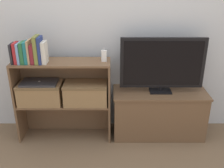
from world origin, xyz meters
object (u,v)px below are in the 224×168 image
book_forest (23,53)px  laptop (39,82)px  tv (162,64)px  book_maroon (33,54)px  tv_stand (158,113)px  storage_basket_left (41,92)px  book_ivory (44,52)px  book_crimson (16,53)px  book_teal (27,52)px  book_olive (37,50)px  book_charcoal (13,53)px  book_navy (41,50)px  book_tan (30,52)px  baby_monitor (104,56)px  storage_basket_right (86,92)px  book_skyblue (20,53)px

book_forest → laptop: book_forest is taller
tv → book_maroon: size_ratio=4.65×
tv_stand → storage_basket_left: (-1.22, -0.06, 0.27)m
book_ivory → laptop: book_ivory is taller
tv_stand → book_crimson: bearing=-176.4°
tv_stand → book_ivory: book_ivory is taller
book_teal → book_olive: size_ratio=0.80×
book_charcoal → book_navy: size_ratio=0.76×
book_tan → baby_monitor: (0.69, 0.05, -0.06)m
tv → book_forest: tv is taller
book_crimson → book_forest: size_ratio=0.98×
book_charcoal → book_ivory: 0.30m
book_charcoal → book_maroon: 0.19m
book_maroon → storage_basket_left: book_maroon is taller
book_navy → tv_stand: bearing=4.3°
book_teal → storage_basket_right: size_ratio=0.48×
book_skyblue → book_tan: (0.10, 0.00, 0.01)m
book_teal → book_olive: bearing=0.0°
tv_stand → book_maroon: book_maroon is taller
book_forest → book_tan: (0.06, -0.00, 0.01)m
book_forest → storage_basket_right: bearing=3.1°
book_charcoal → book_ivory: book_ivory is taller
tv → book_crimson: size_ratio=4.23×
book_crimson → book_teal: bearing=0.0°
book_charcoal → book_forest: (0.10, 0.00, 0.01)m
storage_basket_right → book_crimson: bearing=-177.2°
tv_stand → tv: size_ratio=1.16×
book_tan → book_olive: (0.07, 0.00, 0.02)m
tv_stand → book_crimson: (-1.39, -0.09, 0.69)m
book_forest → book_skyblue: bearing=-180.0°
book_tan → book_olive: 0.07m
book_forest → baby_monitor: (0.75, 0.05, -0.05)m
book_forest → baby_monitor: book_forest is taller
book_maroon → book_navy: size_ratio=0.72×
book_navy → book_olive: bearing=180.0°
book_maroon → storage_basket_left: 0.41m
storage_basket_left → book_forest: bearing=-164.3°
book_skyblue → storage_basket_left: (0.14, 0.03, -0.42)m
book_tan → book_maroon: 0.04m
storage_basket_right → laptop: (-0.46, 0.00, 0.11)m
storage_basket_left → storage_basket_right: 0.46m
book_tan → book_ivory: 0.14m
book_olive → book_tan: bearing=180.0°
book_charcoal → book_maroon: bearing=0.0°
tv → book_olive: 1.21m
baby_monitor → laptop: size_ratio=0.39×
book_ivory → laptop: (-0.09, 0.03, -0.32)m
book_olive → book_forest: bearing=180.0°
book_ivory → book_maroon: bearing=180.0°
tv_stand → book_olive: book_olive is taller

